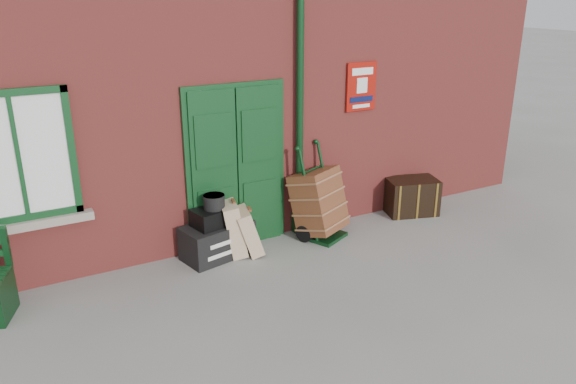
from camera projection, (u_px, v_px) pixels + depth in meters
ground at (310, 284)px, 6.84m from camera, size 80.00×80.00×0.00m
station_building at (200, 69)px, 8.97m from camera, size 10.30×4.30×4.36m
houdini_trunk at (217, 240)px, 7.48m from camera, size 1.01×0.70×0.46m
strongbox at (213, 217)px, 7.34m from camera, size 0.58×0.47×0.23m
hatbox at (214, 202)px, 7.28m from camera, size 0.33×0.33×0.18m
suitcase_back at (233, 228)px, 7.52m from camera, size 0.43×0.58×0.75m
suitcase_front at (248, 231)px, 7.54m from camera, size 0.46×0.54×0.65m
porter_trolley at (319, 203)px, 7.99m from camera, size 0.88×0.90×1.33m
dark_trunk at (411, 196)px, 8.90m from camera, size 0.90×0.72×0.56m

